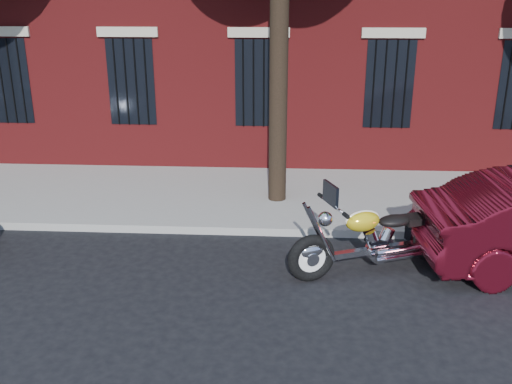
{
  "coord_description": "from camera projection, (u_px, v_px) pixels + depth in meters",
  "views": [
    {
      "loc": [
        0.71,
        -8.23,
        4.21
      ],
      "look_at": [
        0.18,
        0.8,
        1.03
      ],
      "focal_mm": 40.0,
      "sensor_mm": 36.0,
      "label": 1
    }
  ],
  "objects": [
    {
      "name": "curb",
      "position": [
        248.0,
        230.0,
        10.46
      ],
      "size": [
        40.0,
        0.16,
        0.15
      ],
      "primitive_type": "cube",
      "color": "gray",
      "rests_on": "ground"
    },
    {
      "name": "sidewalk",
      "position": [
        254.0,
        196.0,
        12.23
      ],
      "size": [
        40.0,
        3.6,
        0.15
      ],
      "primitive_type": "cube",
      "color": "gray",
      "rests_on": "ground"
    },
    {
      "name": "motorcycle",
      "position": [
        384.0,
        240.0,
        8.97
      ],
      "size": [
        3.02,
        1.55,
        1.55
      ],
      "rotation": [
        0.0,
        0.0,
        0.37
      ],
      "color": "black",
      "rests_on": "ground"
    },
    {
      "name": "ground",
      "position": [
        242.0,
        268.0,
        9.19
      ],
      "size": [
        120.0,
        120.0,
        0.0
      ],
      "primitive_type": "plane",
      "color": "black",
      "rests_on": "ground"
    }
  ]
}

